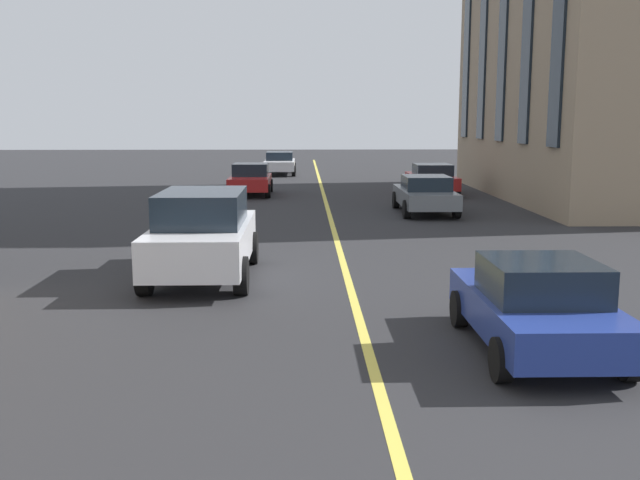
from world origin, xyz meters
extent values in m
cube|color=#D8C64C|center=(20.00, 0.00, 0.00)|extent=(80.00, 0.16, 0.01)
cube|color=#B21E1E|center=(32.70, -4.90, 0.59)|extent=(4.40, 1.80, 0.55)
cube|color=#19232D|center=(32.48, -4.90, 1.12)|extent=(1.85, 1.58, 0.50)
cylinder|color=black|center=(34.15, -4.04, 0.32)|extent=(0.64, 0.22, 0.64)
cylinder|color=black|center=(34.15, -5.76, 0.32)|extent=(0.64, 0.22, 0.64)
cylinder|color=black|center=(31.25, -4.04, 0.32)|extent=(0.64, 0.22, 0.64)
cylinder|color=black|center=(31.25, -5.76, 0.32)|extent=(0.64, 0.22, 0.64)
cube|color=silver|center=(44.37, 2.33, 0.59)|extent=(4.40, 1.80, 0.55)
cube|color=#19232D|center=(44.59, 2.33, 1.12)|extent=(1.85, 1.58, 0.50)
cylinder|color=black|center=(42.92, 1.47, 0.32)|extent=(0.64, 0.22, 0.64)
cylinder|color=black|center=(42.92, 3.20, 0.32)|extent=(0.64, 0.22, 0.64)
cylinder|color=black|center=(45.83, 1.47, 0.32)|extent=(0.64, 0.22, 0.64)
cylinder|color=black|center=(45.83, 3.20, 0.32)|extent=(0.64, 0.22, 0.64)
cube|color=navy|center=(10.13, -2.46, 0.57)|extent=(3.90, 1.75, 0.55)
cube|color=#19232D|center=(9.94, -2.46, 1.12)|extent=(1.64, 1.54, 0.55)
cylinder|color=black|center=(11.42, -1.62, 0.30)|extent=(0.60, 0.21, 0.60)
cylinder|color=black|center=(11.42, -3.30, 0.30)|extent=(0.60, 0.21, 0.60)
cylinder|color=black|center=(8.84, -1.62, 0.30)|extent=(0.60, 0.21, 0.60)
cylinder|color=black|center=(8.84, -3.30, 0.30)|extent=(0.60, 0.21, 0.60)
cube|color=#B21E1E|center=(32.44, 3.29, 0.57)|extent=(3.90, 1.75, 0.55)
cube|color=#19232D|center=(32.64, 3.29, 1.12)|extent=(1.64, 1.54, 0.55)
cylinder|color=black|center=(31.16, 2.45, 0.30)|extent=(0.60, 0.21, 0.60)
cylinder|color=black|center=(31.16, 4.13, 0.30)|extent=(0.60, 0.21, 0.60)
cylinder|color=black|center=(33.73, 2.45, 0.30)|extent=(0.60, 0.21, 0.60)
cylinder|color=black|center=(33.73, 4.13, 0.30)|extent=(0.60, 0.21, 0.60)
cube|color=slate|center=(25.96, -3.47, 0.59)|extent=(4.40, 1.80, 0.55)
cube|color=#19232D|center=(25.74, -3.47, 1.12)|extent=(1.85, 1.58, 0.50)
cylinder|color=black|center=(27.41, -2.61, 0.32)|extent=(0.64, 0.22, 0.64)
cylinder|color=black|center=(27.41, -4.34, 0.32)|extent=(0.64, 0.22, 0.64)
cylinder|color=black|center=(24.51, -2.61, 0.32)|extent=(0.64, 0.22, 0.64)
cylinder|color=black|center=(24.51, -4.34, 0.32)|extent=(0.64, 0.22, 0.64)
cube|color=silver|center=(15.24, 3.10, 0.78)|extent=(4.70, 1.95, 0.80)
cube|color=#19232D|center=(15.24, 3.10, 1.53)|extent=(2.58, 1.72, 0.70)
cylinder|color=black|center=(13.69, 2.16, 0.38)|extent=(0.76, 0.27, 0.76)
cylinder|color=black|center=(13.69, 4.03, 0.38)|extent=(0.76, 0.27, 0.76)
cylinder|color=black|center=(16.79, 2.16, 0.38)|extent=(0.76, 0.27, 0.76)
cylinder|color=black|center=(16.79, 4.03, 0.38)|extent=(0.76, 0.27, 0.76)
cube|color=#19232D|center=(37.80, -7.45, 9.08)|extent=(1.10, 0.10, 13.26)
camera|label=1|loc=(-0.20, 0.97, 3.41)|focal=40.93mm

